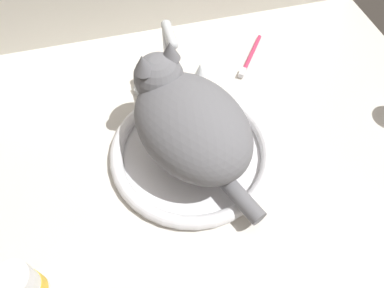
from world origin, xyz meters
TOP-DOWN VIEW (x-y plane):
  - countertop at (0.00, 0.00)cm, footprint 117.90×83.94cm
  - sink_basin at (-2.11, -0.77)cm, footprint 34.42×34.42cm
  - faucet at (-2.11, 19.14)cm, footprint 17.93×9.09cm
  - cat at (-2.75, 0.85)cm, footprint 28.18×35.62cm
  - pill_bottle at (-34.79, -20.65)cm, footprint 5.65×5.65cm
  - toothbrush at (20.01, 23.93)cm, footprint 11.06×14.05cm

SIDE VIEW (x-z plane):
  - countertop at x=0.00cm, z-range 0.00..3.00cm
  - toothbrush at x=20.01cm, z-range 2.78..4.48cm
  - sink_basin at x=-2.11cm, z-range 2.84..5.60cm
  - pill_bottle at x=-34.79cm, z-range 2.64..12.74cm
  - faucet at x=-2.11cm, z-range 0.76..19.64cm
  - cat at x=-2.75cm, z-range 4.24..22.71cm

